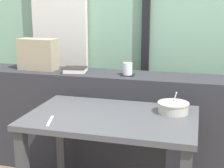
# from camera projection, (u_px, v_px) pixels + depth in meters

# --- Properties ---
(outdoor_backdrop) EXTENTS (4.80, 0.08, 2.80)m
(outdoor_backdrop) POSITION_uv_depth(u_px,v_px,m) (142.00, 2.00, 3.07)
(outdoor_backdrop) COLOR #84B293
(outdoor_backdrop) RESTS_ON ground
(curtain_left_panel) EXTENTS (0.56, 0.06, 2.50)m
(curtain_left_panel) POSITION_uv_depth(u_px,v_px,m) (59.00, 18.00, 3.22)
(curtain_left_panel) COLOR silver
(curtain_left_panel) RESTS_ON ground
(window_divider_post) EXTENTS (0.07, 0.05, 2.60)m
(window_divider_post) POSITION_uv_depth(u_px,v_px,m) (146.00, 14.00, 3.02)
(window_divider_post) COLOR black
(window_divider_post) RESTS_ON ground
(dark_console_ledge) EXTENTS (2.80, 0.36, 0.85)m
(dark_console_ledge) POSITION_uv_depth(u_px,v_px,m) (126.00, 125.00, 2.70)
(dark_console_ledge) COLOR #2D2D33
(dark_console_ledge) RESTS_ON ground
(breakfast_table) EXTENTS (1.05, 0.67, 0.71)m
(breakfast_table) POSITION_uv_depth(u_px,v_px,m) (112.00, 133.00, 2.08)
(breakfast_table) COLOR #414145
(breakfast_table) RESTS_ON ground
(coaster_square) EXTENTS (0.10, 0.10, 0.00)m
(coaster_square) POSITION_uv_depth(u_px,v_px,m) (128.00, 75.00, 2.56)
(coaster_square) COLOR black
(coaster_square) RESTS_ON dark_console_ledge
(juice_glass) EXTENTS (0.07, 0.07, 0.09)m
(juice_glass) POSITION_uv_depth(u_px,v_px,m) (128.00, 69.00, 2.55)
(juice_glass) COLOR white
(juice_glass) RESTS_ON coaster_square
(closed_book) EXTENTS (0.20, 0.18, 0.04)m
(closed_book) POSITION_uv_depth(u_px,v_px,m) (75.00, 70.00, 2.66)
(closed_book) COLOR black
(closed_book) RESTS_ON dark_console_ledge
(throw_pillow) EXTENTS (0.32, 0.15, 0.26)m
(throw_pillow) POSITION_uv_depth(u_px,v_px,m) (38.00, 54.00, 2.76)
(throw_pillow) COLOR tan
(throw_pillow) RESTS_ON dark_console_ledge
(soup_bowl) EXTENTS (0.20, 0.20, 0.15)m
(soup_bowl) POSITION_uv_depth(u_px,v_px,m) (173.00, 108.00, 2.09)
(soup_bowl) COLOR #BCB7A8
(soup_bowl) RESTS_ON breakfast_table
(fork_utensil) EXTENTS (0.06, 0.17, 0.01)m
(fork_utensil) POSITION_uv_depth(u_px,v_px,m) (50.00, 121.00, 1.94)
(fork_utensil) COLOR silver
(fork_utensil) RESTS_ON breakfast_table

